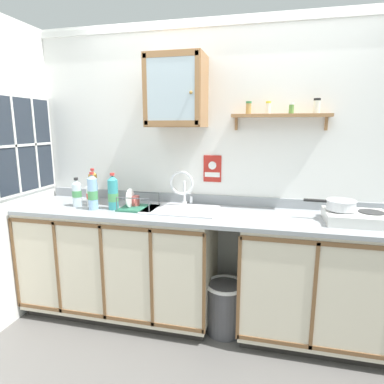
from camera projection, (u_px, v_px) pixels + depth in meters
name	position (u px, v px, depth m)	size (l,w,h in m)	color
floor	(214.00, 345.00, 2.43)	(6.35, 6.35, 0.00)	#565451
back_wall	(228.00, 171.00, 2.76)	(3.95, 0.07, 2.44)	white
lower_cabinet_run	(121.00, 262.00, 2.79)	(1.61, 0.62, 0.91)	black
lower_cabinet_run_right	(344.00, 285.00, 2.39)	(1.51, 0.62, 0.91)	black
countertop	(222.00, 216.00, 2.50)	(3.31, 0.64, 0.03)	gray
backsplash	(227.00, 200.00, 2.77)	(3.31, 0.02, 0.08)	gray
sink	(181.00, 212.00, 2.61)	(0.58, 0.42, 0.43)	silver
hot_plate_stove	(356.00, 217.00, 2.26)	(0.41, 0.33, 0.08)	silver
saucepan	(340.00, 204.00, 2.29)	(0.35, 0.20, 0.07)	silver
bottle_opaque_white_0	(92.00, 194.00, 2.73)	(0.08, 0.08, 0.22)	white
bottle_detergent_teal_1	(113.00, 193.00, 2.61)	(0.08, 0.08, 0.30)	teal
bottle_juice_amber_2	(93.00, 187.00, 2.83)	(0.07, 0.07, 0.30)	gold
bottle_water_clear_3	(77.00, 193.00, 2.72)	(0.08, 0.08, 0.24)	silver
bottle_water_blue_4	(93.00, 193.00, 2.60)	(0.08, 0.08, 0.30)	#8CB7E0
dish_rack	(137.00, 206.00, 2.64)	(0.29, 0.26, 0.16)	#26664C
mug	(135.00, 201.00, 2.70)	(0.08, 0.12, 0.09)	#B24C47
wall_cabinet	(177.00, 91.00, 2.54)	(0.45, 0.34, 0.55)	#996B42
spice_shelf	(281.00, 114.00, 2.48)	(0.74, 0.14, 0.23)	#996B42
warning_sign	(212.00, 169.00, 2.75)	(0.15, 0.01, 0.22)	#B2261E
window	(25.00, 145.00, 2.74)	(0.03, 0.69, 0.81)	#262D38
trash_bin	(225.00, 306.00, 2.56)	(0.32, 0.32, 0.41)	#4C4C51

